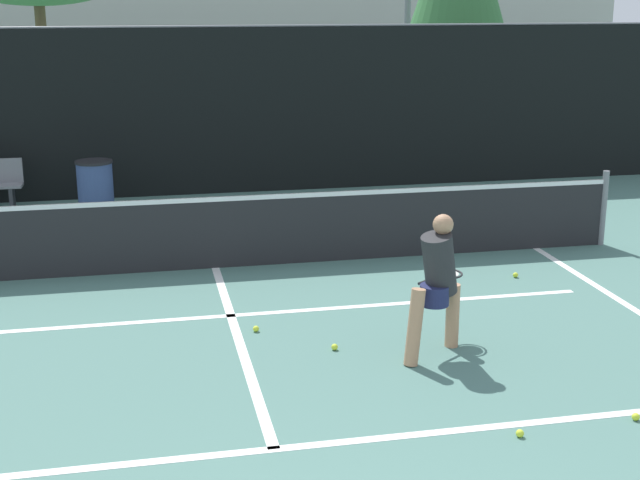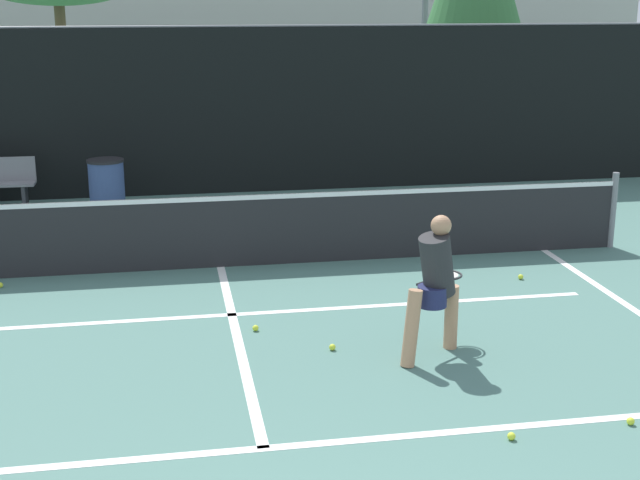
# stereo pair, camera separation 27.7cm
# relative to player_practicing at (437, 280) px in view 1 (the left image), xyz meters

# --- Properties ---
(court_baseline_near) EXTENTS (11.00, 0.10, 0.01)m
(court_baseline_near) POSITION_rel_player_practicing_xyz_m (-1.87, -1.59, -0.76)
(court_baseline_near) COLOR white
(court_baseline_near) RESTS_ON ground
(court_service_line) EXTENTS (8.25, 0.10, 0.01)m
(court_service_line) POSITION_rel_player_practicing_xyz_m (-1.87, 1.49, -0.76)
(court_service_line) COLOR white
(court_service_line) RESTS_ON ground
(court_center_mark) EXTENTS (0.10, 4.91, 0.01)m
(court_center_mark) POSITION_rel_player_practicing_xyz_m (-1.87, 0.86, -0.76)
(court_center_mark) COLOR white
(court_center_mark) RESTS_ON ground
(court_sideline_right) EXTENTS (0.10, 5.91, 0.01)m
(court_sideline_right) POSITION_rel_player_practicing_xyz_m (2.64, 0.86, -0.76)
(court_sideline_right) COLOR white
(court_sideline_right) RESTS_ON ground
(net) EXTENTS (11.09, 0.09, 1.07)m
(net) POSITION_rel_player_practicing_xyz_m (-1.87, 3.32, -0.26)
(net) COLOR slate
(net) RESTS_ON ground
(fence_back) EXTENTS (24.00, 0.06, 2.94)m
(fence_back) POSITION_rel_player_practicing_xyz_m (-1.87, 7.86, 0.70)
(fence_back) COLOR black
(fence_back) RESTS_ON ground
(player_practicing) EXTENTS (0.91, 1.01, 1.43)m
(player_practicing) POSITION_rel_player_practicing_xyz_m (0.00, 0.00, 0.00)
(player_practicing) COLOR tan
(player_practicing) RESTS_ON ground
(tennis_ball_scattered_3) EXTENTS (0.07, 0.07, 0.07)m
(tennis_ball_scattered_3) POSITION_rel_player_practicing_xyz_m (1.80, 2.13, -0.73)
(tennis_ball_scattered_3) COLOR #D1E033
(tennis_ball_scattered_3) RESTS_ON ground
(tennis_ball_scattered_5) EXTENTS (0.07, 0.07, 0.07)m
(tennis_ball_scattered_5) POSITION_rel_player_practicing_xyz_m (-1.67, 0.95, -0.73)
(tennis_ball_scattered_5) COLOR #D1E033
(tennis_ball_scattered_5) RESTS_ON ground
(tennis_ball_scattered_6) EXTENTS (0.07, 0.07, 0.07)m
(tennis_ball_scattered_6) POSITION_rel_player_practicing_xyz_m (-0.96, 0.29, -0.73)
(tennis_ball_scattered_6) COLOR #D1E033
(tennis_ball_scattered_6) RESTS_ON ground
(tennis_ball_scattered_7) EXTENTS (0.07, 0.07, 0.07)m
(tennis_ball_scattered_7) POSITION_rel_player_practicing_xyz_m (0.11, -1.80, -0.73)
(tennis_ball_scattered_7) COLOR #D1E033
(tennis_ball_scattered_7) RESTS_ON ground
(tennis_ball_scattered_10) EXTENTS (0.07, 0.07, 0.07)m
(tennis_ball_scattered_10) POSITION_rel_player_practicing_xyz_m (1.18, -1.73, -0.73)
(tennis_ball_scattered_10) COLOR #D1E033
(tennis_ball_scattered_10) RESTS_ON ground
(tennis_ball_scattered_11) EXTENTS (0.07, 0.07, 0.07)m
(tennis_ball_scattered_11) POSITION_rel_player_practicing_xyz_m (0.71, 2.09, -0.73)
(tennis_ball_scattered_11) COLOR #D1E033
(tennis_ball_scattered_11) RESTS_ON ground
(trash_bin) EXTENTS (0.61, 0.61, 0.84)m
(trash_bin) POSITION_rel_player_practicing_xyz_m (-3.49, 6.87, -0.34)
(trash_bin) COLOR #384C7F
(trash_bin) RESTS_ON ground
(parked_car) EXTENTS (1.66, 4.19, 1.35)m
(parked_car) POSITION_rel_player_practicing_xyz_m (-0.31, 10.09, -0.20)
(parked_car) COLOR silver
(parked_car) RESTS_ON ground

